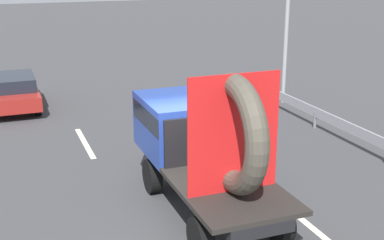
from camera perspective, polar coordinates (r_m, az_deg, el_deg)
name	(u,v)px	position (r m, az deg, el deg)	size (l,w,h in m)	color
ground_plane	(191,209)	(12.06, -0.15, -9.72)	(120.00, 120.00, 0.00)	#38383A
flatbed_truck	(199,138)	(11.78, 0.80, -1.93)	(2.02, 5.11, 3.43)	black
distant_sedan	(14,91)	(20.80, -18.87, 3.04)	(1.69, 3.95, 1.29)	black
guardrail	(349,128)	(16.57, 16.71, -0.84)	(0.10, 14.14, 0.71)	gray
lane_dash_left_far	(85,143)	(16.51, -11.60, -2.45)	(2.88, 0.16, 0.01)	beige
lane_dash_right_near	(320,234)	(11.38, 13.81, -12.02)	(2.53, 0.16, 0.01)	beige
lane_dash_right_far	(191,129)	(17.49, -0.11, -0.95)	(2.03, 0.16, 0.01)	beige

